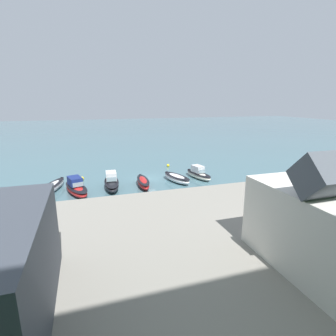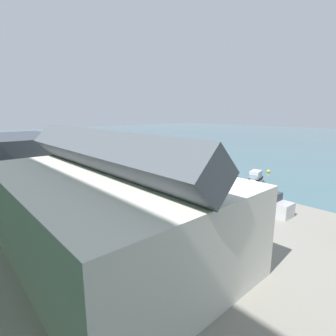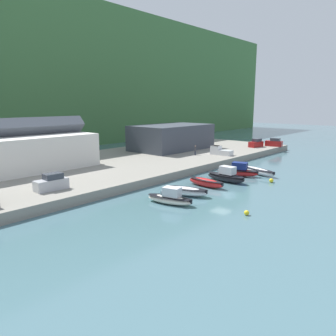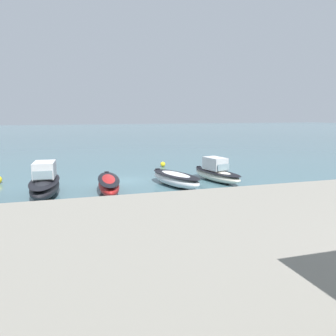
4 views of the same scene
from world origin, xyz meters
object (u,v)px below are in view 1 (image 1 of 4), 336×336
Objects in this scene: moored_boat_4 at (76,188)px; mooring_buoy_1 at (168,165)px; mooring_buoy_0 at (82,179)px; moored_boat_1 at (177,178)px; moored_boat_5 at (51,188)px; moored_boat_3 at (112,183)px; moored_boat_2 at (143,182)px; moored_boat_0 at (198,174)px; parked_car_1 at (297,182)px.

moored_boat_4 reaches higher than mooring_buoy_1.
moored_boat_1 is at bearing 159.47° from mooring_buoy_0.
moored_boat_1 reaches higher than moored_boat_5.
moored_boat_2 is at bearing 176.35° from moored_boat_3.
moored_boat_0 is 1.54× the size of parked_car_1.
moored_boat_3 is 1.67× the size of parked_car_1.
moored_boat_3 reaches higher than mooring_buoy_1.
moored_boat_3 reaches higher than moored_boat_5.
moored_boat_2 is 9.90m from moored_boat_4.
moored_boat_3 is 0.93× the size of moored_boat_4.
moored_boat_1 is at bearing -129.28° from parked_car_1.
moored_boat_2 is 13.37m from mooring_buoy_1.
moored_boat_3 is 5.16m from moored_boat_4.
moored_boat_4 reaches higher than moored_boat_0.
moored_boat_0 is 4.41m from moored_boat_1.
moored_boat_2 is 9.89× the size of mooring_buoy_0.
moored_boat_5 is 34.93m from parked_car_1.
parked_car_1 is 6.46× the size of mooring_buoy_0.
moored_boat_3 is at bearing -113.52° from parked_car_1.
mooring_buoy_0 is 1.13× the size of mooring_buoy_1.
moored_boat_4 reaches higher than moored_boat_2.
moored_boat_3 is at bearing -3.20° from moored_boat_2.
parked_car_1 is (-8.91, 12.80, 1.49)m from moored_boat_0.
mooring_buoy_1 is at bearing -121.21° from moored_boat_2.
moored_boat_1 is at bearing -163.68° from moored_boat_5.
moored_boat_0 reaches higher than moored_boat_2.
moored_boat_3 is at bearing -8.49° from moored_boat_0.
moored_boat_4 is at bearing 11.26° from moored_boat_3.
moored_boat_4 is (9.89, 0.17, 0.19)m from moored_boat_2.
moored_boat_2 is 0.92× the size of moored_boat_3.
moored_boat_4 is at bearing -13.21° from moored_boat_1.
moored_boat_5 is (19.27, -0.84, -0.00)m from moored_boat_1.
moored_boat_5 reaches higher than mooring_buoy_0.
parked_car_1 reaches higher than moored_boat_1.
mooring_buoy_1 is at bearing -136.88° from moored_boat_3.
moored_boat_5 is 2.03× the size of parked_car_1.
parked_car_1 is (-23.83, 11.71, 1.34)m from moored_boat_3.
moored_boat_2 is 1.53× the size of parked_car_1.
moored_boat_5 is at bearing -108.73° from parked_car_1.
moored_boat_1 is at bearing -0.58° from moored_boat_0.
mooring_buoy_0 is at bearing -49.93° from moored_boat_3.
parked_car_1 reaches higher than moored_boat_2.
mooring_buoy_0 is (9.13, -6.33, -0.34)m from moored_boat_2.
moored_boat_0 is at bearing -167.21° from moored_boat_2.
mooring_buoy_1 is (-12.39, -10.42, -0.64)m from moored_boat_3.
moored_boat_1 is 19.29m from moored_boat_5.
moored_boat_0 is 15.67m from parked_car_1.
moored_boat_3 is 10.76× the size of mooring_buoy_0.
moored_boat_1 is 11.44× the size of mooring_buoy_1.
mooring_buoy_1 is at bearing -137.10° from moored_boat_5.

